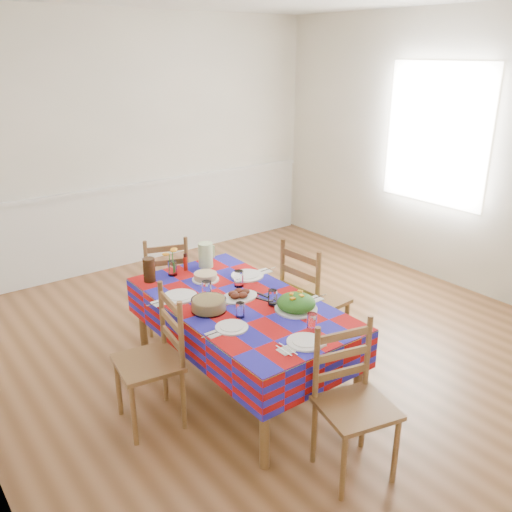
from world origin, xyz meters
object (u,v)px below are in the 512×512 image
at_px(chair_far, 166,283).
at_px(chair_left, 154,361).
at_px(meat_platter, 239,295).
at_px(chair_right, 311,301).
at_px(green_pitcher, 206,255).
at_px(dining_table, 240,311).
at_px(tea_pitcher, 149,270).
at_px(chair_near, 352,403).

bearing_deg(chair_far, chair_left, 78.02).
distance_m(meat_platter, chair_right, 0.68).
xyz_separation_m(green_pitcher, chair_far, (-0.17, 0.38, -0.34)).
relative_size(dining_table, chair_far, 1.97).
bearing_deg(chair_right, dining_table, 85.46).
xyz_separation_m(chair_far, chair_left, (-0.66, -1.08, 0.02)).
height_order(tea_pitcher, chair_right, chair_right).
relative_size(meat_platter, chair_near, 0.31).
bearing_deg(chair_near, meat_platter, 102.78).
xyz_separation_m(dining_table, chair_near, (0.01, -1.07, -0.15)).
relative_size(dining_table, chair_right, 1.76).
distance_m(green_pitcher, chair_near, 1.80).
xyz_separation_m(meat_platter, green_pitcher, (0.13, 0.64, 0.08)).
bearing_deg(chair_far, chair_near, 110.19).
xyz_separation_m(tea_pitcher, chair_far, (0.32, 0.38, -0.33)).
xyz_separation_m(chair_near, chair_right, (0.66, 1.07, 0.04)).
distance_m(green_pitcher, chair_left, 1.13).
xyz_separation_m(meat_platter, chair_right, (0.65, -0.05, -0.21)).
bearing_deg(meat_platter, tea_pitcher, 119.30).
relative_size(dining_table, chair_left, 1.89).
distance_m(dining_table, chair_near, 1.08).
relative_size(dining_table, meat_platter, 6.14).
height_order(green_pitcher, chair_left, chair_left).
distance_m(meat_platter, chair_left, 0.75).
bearing_deg(tea_pitcher, chair_left, -115.90).
bearing_deg(chair_far, tea_pitcher, 69.07).
bearing_deg(dining_table, chair_left, -179.50).
height_order(dining_table, tea_pitcher, tea_pitcher).
distance_m(chair_left, chair_right, 1.35).
xyz_separation_m(dining_table, chair_right, (0.67, -0.00, -0.12)).
bearing_deg(green_pitcher, chair_left, -140.15).
bearing_deg(meat_platter, chair_right, -4.69).
bearing_deg(tea_pitcher, dining_table, -64.34).
height_order(meat_platter, tea_pitcher, tea_pitcher).
distance_m(chair_near, chair_right, 1.26).
bearing_deg(chair_left, dining_table, 98.62).
height_order(meat_platter, chair_near, chair_near).
bearing_deg(chair_right, green_pitcher, 32.39).
relative_size(meat_platter, tea_pitcher, 1.53).
distance_m(chair_near, chair_far, 2.15).
height_order(green_pitcher, chair_near, chair_near).
bearing_deg(meat_platter, chair_near, -90.95).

